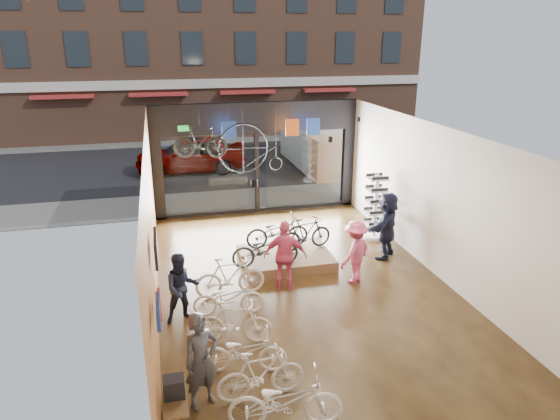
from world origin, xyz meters
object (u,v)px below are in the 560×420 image
object	(u,v)px
floor_bike_0	(285,401)
customer_5	(387,225)
display_bike_left	(265,249)
hung_bike	(200,142)
customer_0	(201,360)
penny_farthing	(254,150)
customer_2	(285,256)
sunglasses_rack	(375,207)
floor_bike_3	(234,322)
customer_1	(182,288)
street_car	(191,154)
floor_bike_2	(244,352)
display_bike_mid	(306,234)
box_truck	(323,141)
floor_bike_1	(261,374)
floor_bike_5	(230,277)
display_bike_right	(277,231)
customer_3	(355,252)
display_platform	(286,258)
floor_bike_4	(228,298)

from	to	relation	value
floor_bike_0	customer_5	xyz separation A→B (m)	(4.31, 5.59, 0.46)
display_bike_left	hung_bike	xyz separation A→B (m)	(-1.23, 3.24, 2.18)
customer_0	penny_farthing	bearing A→B (deg)	48.99
customer_2	sunglasses_rack	xyz separation A→B (m)	(3.42, 2.47, 0.14)
floor_bike_3	display_bike_left	distance (m)	3.01
customer_5	customer_1	bearing A→B (deg)	-27.03
customer_1	customer_0	bearing A→B (deg)	-96.63
street_car	sunglasses_rack	size ratio (longest dim) A/B	2.41
street_car	customer_5	xyz separation A→B (m)	(4.55, -10.64, 0.11)
floor_bike_2	customer_5	size ratio (longest dim) A/B	0.84
display_bike_mid	customer_5	size ratio (longest dim) A/B	0.81
customer_0	hung_bike	distance (m)	7.91
display_bike_left	display_bike_mid	size ratio (longest dim) A/B	1.12
box_truck	customer_5	distance (m)	9.75
floor_bike_1	floor_bike_5	world-z (taller)	floor_bike_5
display_bike_left	hung_bike	size ratio (longest dim) A/B	1.08
floor_bike_1	display_bike_mid	distance (m)	5.71
display_bike_left	customer_2	bearing A→B (deg)	-156.05
display_bike_right	hung_bike	xyz separation A→B (m)	(-1.80, 2.14, 2.17)
display_bike_mid	customer_0	xyz separation A→B (m)	(-3.31, -5.11, 0.09)
floor_bike_0	floor_bike_3	distance (m)	2.49
floor_bike_5	customer_5	distance (m)	4.70
floor_bike_1	customer_3	xyz separation A→B (m)	(3.14, 3.64, 0.34)
display_bike_left	sunglasses_rack	xyz separation A→B (m)	(3.75, 1.71, 0.26)
display_bike_right	customer_5	size ratio (longest dim) A/B	0.92
customer_2	penny_farthing	xyz separation A→B (m)	(0.13, 4.48, 1.62)
floor_bike_0	display_bike_right	size ratio (longest dim) A/B	1.04
display_bike_mid	penny_farthing	bearing A→B (deg)	3.85
floor_bike_1	display_platform	xyz separation A→B (m)	(1.73, 5.05, -0.31)
floor_bike_0	display_platform	distance (m)	6.00
customer_2	customer_3	bearing A→B (deg)	-165.54
street_car	hung_bike	distance (m)	8.08
floor_bike_4	customer_5	xyz separation A→B (m)	(4.69, 2.03, 0.53)
display_platform	customer_0	size ratio (longest dim) A/B	1.41
customer_5	hung_bike	world-z (taller)	hung_bike
display_platform	street_car	bearing A→B (deg)	99.42
floor_bike_4	hung_bike	size ratio (longest dim) A/B	0.98
customer_2	hung_bike	world-z (taller)	hung_bike
sunglasses_rack	floor_bike_1	bearing A→B (deg)	-117.17
floor_bike_1	floor_bike_4	bearing A→B (deg)	-0.44
floor_bike_0	floor_bike_2	distance (m)	1.56
floor_bike_1	hung_bike	world-z (taller)	hung_bike
box_truck	sunglasses_rack	xyz separation A→B (m)	(-1.11, -8.33, -0.34)
customer_0	display_bike_mid	bearing A→B (deg)	32.99
customer_1	display_bike_mid	bearing A→B (deg)	24.72
floor_bike_5	display_platform	distance (m)	2.24
box_truck	customer_5	world-z (taller)	box_truck
customer_3	floor_bike_0	bearing A→B (deg)	21.68
display_bike_mid	street_car	bearing A→B (deg)	0.72
floor_bike_5	customer_2	distance (m)	1.40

